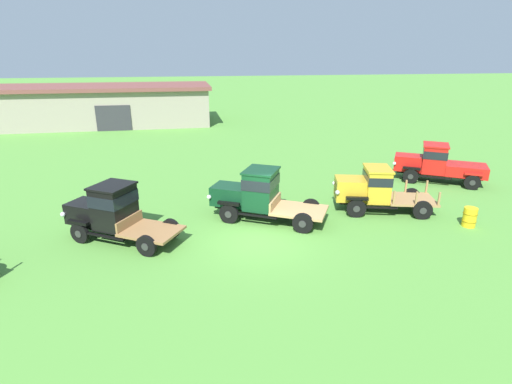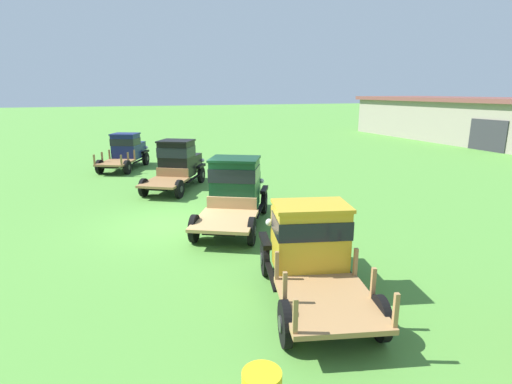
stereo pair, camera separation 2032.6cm
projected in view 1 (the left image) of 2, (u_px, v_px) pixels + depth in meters
The scene contains 7 objects.
ground_plane at pixel (259, 239), 15.99m from camera, with size 240.00×240.00×0.00m, color #518E38.
farm_shed at pixel (79, 105), 40.76m from camera, with size 26.57×8.87×3.97m.
vintage_truck_second_in_line at pixel (112, 211), 15.74m from camera, with size 4.93×3.82×2.27m.
vintage_truck_midrow_center at pixel (257, 193), 17.65m from camera, with size 5.33×3.94×2.30m.
vintage_truck_far_side at pixel (372, 188), 18.56m from camera, with size 4.89×2.91×2.11m.
vintage_truck_back_of_row at pixel (438, 163), 22.85m from camera, with size 5.01×3.93×2.18m.
oil_drum_beside_row at pixel (470, 217), 17.06m from camera, with size 0.58×0.58×0.85m.
Camera 1 is at (-2.80, -14.20, 7.06)m, focal length 28.00 mm.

